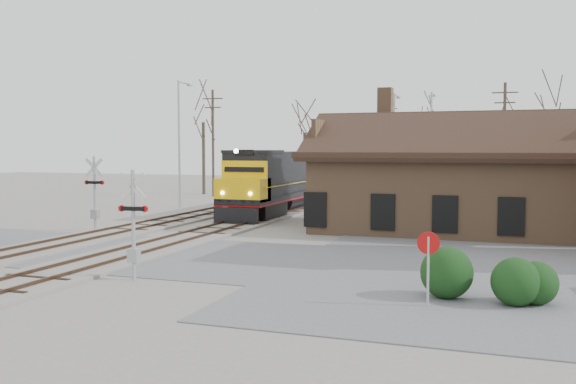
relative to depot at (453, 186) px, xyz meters
The scene contains 24 objects.
ground 17.14m from the depot, 134.97° to the right, with size 140.00×140.00×0.00m, color gray.
road 17.13m from the depot, 134.97° to the right, with size 60.00×9.00×0.03m, color #59595E.
track_main 12.58m from the depot, 165.97° to the left, with size 3.40×90.00×0.24m.
track_siding 16.92m from the depot, 169.70° to the left, with size 3.40×90.00×0.24m.
depot is the anchor object (origin of this frame).
locomotive_lead 14.16m from the depot, 147.83° to the left, with size 2.94×19.71×4.37m.
locomotive_trailing 30.03m from the depot, 113.53° to the left, with size 2.94×19.71×4.14m.
crossbuck_near 19.07m from the depot, 118.10° to the right, with size 1.07×0.28×3.74m.
crossbuck_far 19.27m from the depot, 160.55° to the right, with size 1.15×0.30×4.02m.
do_not_enter_sign 17.29m from the depot, 87.05° to the right, with size 0.64×0.09×2.14m.
hedge_a 16.14m from the depot, 85.42° to the right, with size 1.56×1.56×1.56m, color black.
hedge_b 16.69m from the depot, 78.82° to the right, with size 1.39×1.39×1.39m, color black.
hedge_c 16.48m from the depot, 76.72° to the right, with size 1.25×1.25×1.25m, color black.
streetlight_a 21.82m from the depot, 160.86° to the left, with size 0.25×2.04×9.42m.
streetlight_b 12.25m from the depot, 115.24° to the left, with size 0.25×2.04×8.36m.
streetlight_c 22.30m from the depot, 99.99° to the left, with size 0.25×2.04×9.27m.
utility_pole_a 28.86m from the depot, 142.58° to the left, with size 2.00×0.24×9.69m.
utility_pole_b 31.95m from the depot, 107.06° to the left, with size 2.00×0.24×9.24m.
utility_pole_c 19.35m from the depot, 83.28° to the left, with size 2.00×0.24×9.66m.
tree_a 32.39m from the depot, 141.58° to the left, with size 4.59×4.59×11.26m.
tree_b 28.73m from the depot, 124.32° to the left, with size 3.95×3.95×9.67m.
tree_c 39.30m from the depot, 99.46° to the left, with size 4.67×4.67×11.44m.
tree_d 30.12m from the depot, 85.69° to the left, with size 3.82×3.82×9.37m.
tree_e 24.57m from the depot, 75.97° to the left, with size 4.54×4.54×11.12m.
Camera 1 is at (15.11, -23.31, 4.50)m, focal length 40.00 mm.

